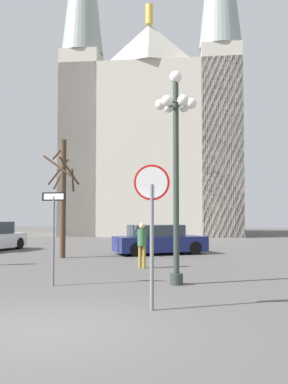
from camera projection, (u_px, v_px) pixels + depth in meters
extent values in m
plane|color=#514F4C|center=(45.00, 330.00, 7.02)|extent=(120.00, 120.00, 0.00)
cube|color=#BCB5A5|center=(154.00, 156.00, 42.06)|extent=(16.26, 10.86, 15.49)
pyramid|color=#BCB5A5|center=(149.00, 44.00, 38.26)|extent=(5.67, 2.06, 3.50)
cylinder|color=gold|center=(149.00, 15.00, 38.40)|extent=(0.70, 0.70, 1.80)
cube|color=#BCB5A5|center=(82.00, 144.00, 39.23)|extent=(3.53, 3.53, 16.76)
cube|color=#BCB5A5|center=(222.00, 142.00, 37.80)|extent=(3.53, 3.53, 16.76)
cylinder|color=slate|center=(152.00, 247.00, 8.54)|extent=(0.08, 0.08, 2.51)
cylinder|color=red|center=(152.00, 183.00, 8.61)|extent=(0.72, 0.12, 0.72)
cylinder|color=white|center=(152.00, 182.00, 8.59)|extent=(0.63, 0.08, 0.64)
cylinder|color=slate|center=(53.00, 241.00, 11.49)|extent=(0.07, 0.07, 2.39)
cube|color=black|center=(54.00, 197.00, 11.56)|extent=(0.69, 0.12, 0.23)
cube|color=white|center=(54.00, 196.00, 11.54)|extent=(0.57, 0.08, 0.16)
cylinder|color=#2D3833|center=(176.00, 183.00, 11.75)|extent=(0.16, 0.16, 5.57)
cylinder|color=#2D3833|center=(176.00, 279.00, 11.61)|extent=(0.36, 0.36, 0.30)
sphere|color=white|center=(176.00, 77.00, 11.91)|extent=(0.34, 0.34, 0.34)
sphere|color=white|center=(191.00, 103.00, 11.82)|extent=(0.30, 0.30, 0.30)
cylinder|color=#2D3833|center=(183.00, 104.00, 11.84)|extent=(0.05, 0.43, 0.05)
sphere|color=white|center=(184.00, 107.00, 12.21)|extent=(0.30, 0.30, 0.30)
cylinder|color=#2D3833|center=(180.00, 106.00, 12.04)|extent=(0.40, 0.26, 0.05)
sphere|color=white|center=(169.00, 108.00, 12.26)|extent=(0.30, 0.30, 0.30)
cylinder|color=#2D3833|center=(172.00, 106.00, 12.07)|extent=(0.40, 0.26, 0.05)
sphere|color=white|center=(160.00, 104.00, 11.92)|extent=(0.30, 0.30, 0.30)
cylinder|color=#2D3833|center=(168.00, 104.00, 11.89)|extent=(0.05, 0.43, 0.05)
sphere|color=white|center=(167.00, 101.00, 11.53)|extent=(0.30, 0.30, 0.30)
cylinder|color=#2D3833|center=(171.00, 102.00, 11.70)|extent=(0.40, 0.26, 0.05)
sphere|color=white|center=(183.00, 100.00, 11.48)|extent=(0.30, 0.30, 0.30)
cylinder|color=#2D3833|center=(179.00, 102.00, 11.67)|extent=(0.40, 0.26, 0.05)
cylinder|color=#473323|center=(63.00, 198.00, 19.03)|extent=(0.25, 0.25, 5.26)
cylinder|color=#473323|center=(59.00, 152.00, 19.35)|extent=(0.45, 0.65, 0.74)
cylinder|color=#473323|center=(58.00, 181.00, 19.17)|extent=(0.23, 0.66, 0.76)
cylinder|color=#473323|center=(73.00, 180.00, 19.11)|extent=(0.28, 0.90, 0.97)
cylinder|color=#473323|center=(69.00, 171.00, 18.73)|extent=(0.75, 0.85, 1.21)
cylinder|color=#473323|center=(58.00, 172.00, 19.48)|extent=(0.80, 0.81, 1.26)
cylinder|color=#473323|center=(57.00, 166.00, 18.48)|extent=(1.33, 0.23, 0.98)
cube|color=navy|center=(160.00, 244.00, 20.73)|extent=(4.72, 3.55, 0.72)
cube|color=#333D47|center=(156.00, 231.00, 20.70)|extent=(2.92, 2.56, 0.56)
cylinder|color=black|center=(181.00, 246.00, 21.98)|extent=(0.67, 0.47, 0.64)
cylinder|color=black|center=(195.00, 248.00, 20.38)|extent=(0.67, 0.47, 0.64)
cylinder|color=black|center=(126.00, 247.00, 21.06)|extent=(0.67, 0.47, 0.64)
cylinder|color=black|center=(136.00, 250.00, 19.46)|extent=(0.67, 0.47, 0.64)
cylinder|color=black|center=(19.00, 243.00, 23.75)|extent=(0.33, 0.67, 0.64)
cylinder|color=olive|center=(140.00, 257.00, 15.26)|extent=(0.12, 0.12, 0.79)
cylinder|color=olive|center=(144.00, 257.00, 15.19)|extent=(0.12, 0.12, 0.79)
cylinder|color=#33663F|center=(142.00, 237.00, 15.26)|extent=(0.32, 0.32, 0.59)
sphere|color=tan|center=(142.00, 226.00, 15.29)|extent=(0.21, 0.21, 0.21)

